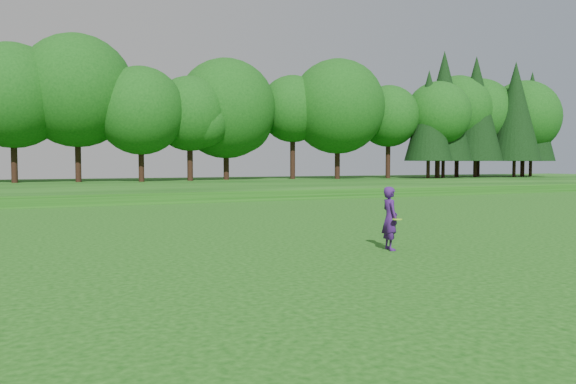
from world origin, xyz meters
name	(u,v)px	position (x,y,z in m)	size (l,w,h in m)	color
ground	(294,265)	(0.00, 0.00, 0.00)	(140.00, 140.00, 0.00)	#10460D
berm	(106,188)	(0.00, 34.00, 0.30)	(130.00, 30.00, 0.60)	#10460D
walking_path	(137,203)	(0.00, 20.00, 0.02)	(130.00, 1.60, 0.04)	gray
treeline	(98,91)	(0.00, 38.00, 8.10)	(104.00, 7.00, 15.00)	#104810
woman	(390,218)	(3.09, 0.87, 0.80)	(0.48, 0.78, 1.61)	#3E1767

